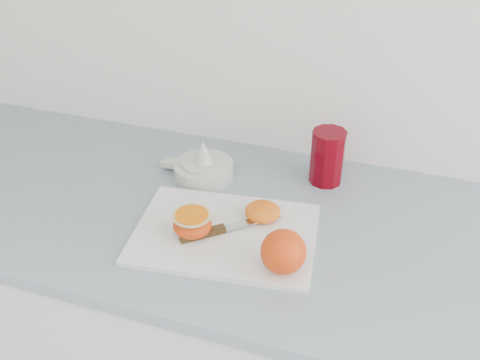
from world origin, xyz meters
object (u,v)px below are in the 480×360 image
Objects in this scene: citrus_juicer at (203,167)px; red_tumbler at (327,159)px; counter at (228,345)px; half_orange at (192,224)px; cutting_board at (225,234)px.

red_tumbler reaches higher than citrus_juicer.
half_orange is at bearing -107.11° from counter.
red_tumbler reaches higher than counter.
citrus_juicer is at bearing 106.56° from half_orange.
red_tumbler reaches higher than half_orange.
cutting_board is at bearing -70.41° from counter.
half_orange is (-0.03, -0.11, 0.48)m from counter.
citrus_juicer reaches higher than counter.
half_orange reaches higher than counter.
citrus_juicer is (-0.07, 0.22, -0.01)m from half_orange.
counter is 0.46m from cutting_board.
cutting_board is at bearing 23.17° from half_orange.
red_tumbler reaches higher than cutting_board.
cutting_board reaches higher than counter.
half_orange is at bearing -126.05° from red_tumbler.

